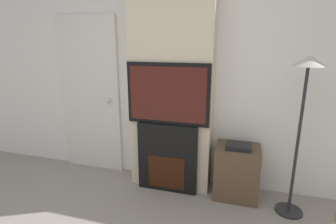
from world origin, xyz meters
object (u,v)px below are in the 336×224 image
(television, at_px, (168,94))
(floor_lamp, at_px, (304,95))
(fireplace, at_px, (168,157))
(media_stand, at_px, (237,171))

(television, height_order, floor_lamp, floor_lamp)
(fireplace, distance_m, floor_lamp, 1.60)
(floor_lamp, bearing_deg, television, 176.80)
(fireplace, relative_size, television, 0.88)
(television, xyz_separation_m, media_stand, (0.80, 0.08, -0.87))
(fireplace, height_order, media_stand, fireplace)
(fireplace, relative_size, media_stand, 1.26)
(media_stand, bearing_deg, fireplace, -174.57)
(fireplace, bearing_deg, television, -90.00)
(fireplace, xyz_separation_m, television, (0.00, -0.00, 0.77))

